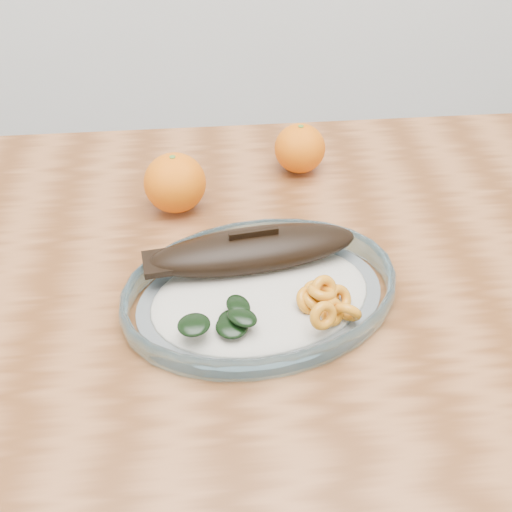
% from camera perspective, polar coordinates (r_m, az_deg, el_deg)
% --- Properties ---
extents(dining_table, '(1.20, 0.80, 0.75)m').
position_cam_1_polar(dining_table, '(0.85, -2.96, -7.84)').
color(dining_table, brown).
rests_on(dining_table, ground).
extents(plated_meal, '(0.69, 0.69, 0.08)m').
position_cam_1_polar(plated_meal, '(0.75, 0.40, -2.91)').
color(plated_meal, white).
rests_on(plated_meal, dining_table).
extents(orange_left, '(0.08, 0.08, 0.08)m').
position_cam_1_polar(orange_left, '(0.89, -7.22, 6.47)').
color(orange_left, '#E83B04').
rests_on(orange_left, dining_table).
extents(orange_right, '(0.08, 0.08, 0.08)m').
position_cam_1_polar(orange_right, '(0.97, 3.92, 9.53)').
color(orange_right, '#E83B04').
rests_on(orange_right, dining_table).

